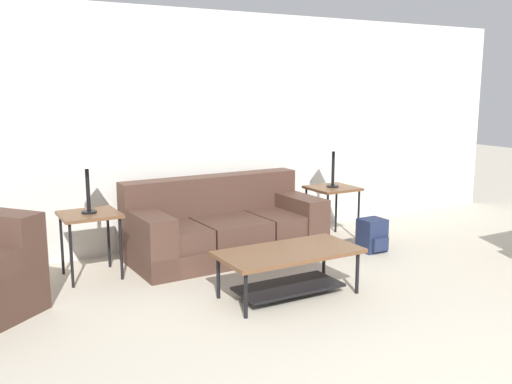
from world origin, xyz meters
name	(u,v)px	position (x,y,z in m)	size (l,w,h in m)	color
wall_back	(204,129)	(0.00, 4.34, 1.30)	(8.99, 0.06, 2.60)	silver
couch	(224,228)	(-0.06, 3.73, 0.29)	(2.06, 0.99, 0.82)	#4C3328
coffee_table	(289,262)	(-0.12, 2.37, 0.30)	(1.22, 0.61, 0.41)	brown
side_table_left	(90,220)	(-1.47, 3.71, 0.55)	(0.53, 0.51, 0.62)	brown
side_table_right	(332,193)	(1.34, 3.71, 0.55)	(0.53, 0.51, 0.62)	brown
table_lamp_left	(86,157)	(-1.47, 3.71, 1.14)	(0.26, 0.26, 0.65)	black
table_lamp_right	(334,142)	(1.34, 3.71, 1.14)	(0.26, 0.26, 0.65)	black
backpack	(372,235)	(1.41, 3.06, 0.18)	(0.26, 0.32, 0.36)	#1E2847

